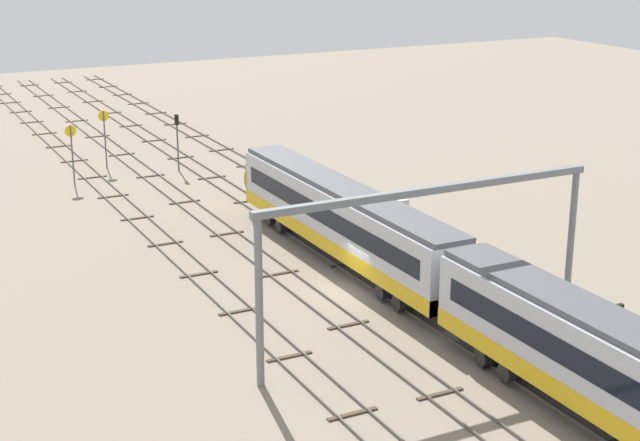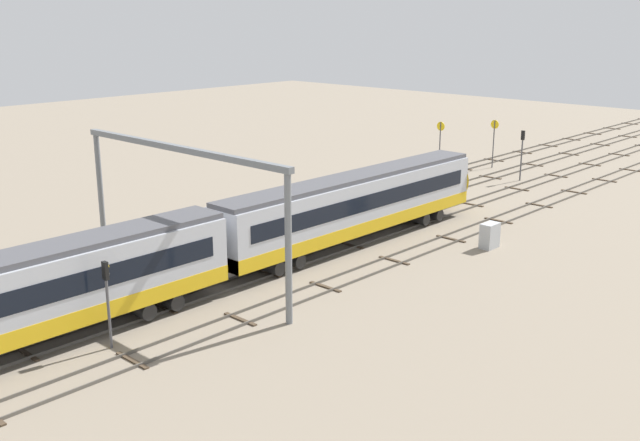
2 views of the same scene
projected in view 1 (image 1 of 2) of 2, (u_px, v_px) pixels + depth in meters
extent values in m
plane|color=gray|center=(346.00, 292.00, 55.17)|extent=(188.97, 188.97, 0.00)
cube|color=#59544C|center=(452.00, 270.00, 58.31)|extent=(172.97, 0.07, 0.16)
cube|color=#59544C|center=(432.00, 274.00, 57.69)|extent=(172.97, 0.07, 0.16)
cube|color=#473828|center=(551.00, 333.00, 49.51)|extent=(0.24, 2.40, 0.08)
cube|color=#473828|center=(475.00, 291.00, 55.18)|extent=(0.24, 2.40, 0.08)
cube|color=#473828|center=(413.00, 256.00, 60.84)|extent=(0.24, 2.40, 0.08)
cube|color=#473828|center=(361.00, 228.00, 66.51)|extent=(0.24, 2.40, 0.08)
cube|color=#473828|center=(318.00, 204.00, 72.17)|extent=(0.24, 2.40, 0.08)
cube|color=#473828|center=(281.00, 183.00, 77.83)|extent=(0.24, 2.40, 0.08)
cube|color=#473828|center=(249.00, 165.00, 83.50)|extent=(0.24, 2.40, 0.08)
cube|color=#473828|center=(222.00, 150.00, 89.16)|extent=(0.24, 2.40, 0.08)
cube|color=#473828|center=(197.00, 136.00, 94.83)|extent=(0.24, 2.40, 0.08)
cube|color=#473828|center=(175.00, 124.00, 100.49)|extent=(0.24, 2.40, 0.08)
cube|color=#473828|center=(156.00, 113.00, 106.15)|extent=(0.24, 2.40, 0.08)
cube|color=#473828|center=(138.00, 103.00, 111.82)|extent=(0.24, 2.40, 0.08)
cube|color=#473828|center=(123.00, 95.00, 117.48)|extent=(0.24, 2.40, 0.08)
cube|color=#473828|center=(108.00, 87.00, 123.15)|extent=(0.24, 2.40, 0.08)
cube|color=#473828|center=(95.00, 79.00, 128.81)|extent=(0.24, 2.40, 0.08)
cube|color=#59544C|center=(390.00, 282.00, 56.41)|extent=(172.97, 0.07, 0.16)
cube|color=#59544C|center=(368.00, 286.00, 55.79)|extent=(172.97, 0.07, 0.16)
cube|color=#473828|center=(621.00, 439.00, 39.37)|extent=(0.24, 2.40, 0.08)
cube|color=#473828|center=(503.00, 364.00, 46.07)|extent=(0.24, 2.40, 0.08)
cube|color=#473828|center=(415.00, 308.00, 52.76)|extent=(0.24, 2.40, 0.08)
cube|color=#473828|center=(347.00, 264.00, 59.46)|extent=(0.24, 2.40, 0.08)
cube|color=#473828|center=(293.00, 229.00, 66.15)|extent=(0.24, 2.40, 0.08)
cube|color=#473828|center=(249.00, 201.00, 72.84)|extent=(0.24, 2.40, 0.08)
cube|color=#473828|center=(212.00, 178.00, 79.54)|extent=(0.24, 2.40, 0.08)
cube|color=#473828|center=(181.00, 158.00, 86.23)|extent=(0.24, 2.40, 0.08)
cube|color=#473828|center=(154.00, 141.00, 92.92)|extent=(0.24, 2.40, 0.08)
cube|color=#473828|center=(131.00, 126.00, 99.62)|extent=(0.24, 2.40, 0.08)
cube|color=#473828|center=(111.00, 113.00, 106.31)|extent=(0.24, 2.40, 0.08)
cube|color=#473828|center=(93.00, 102.00, 113.01)|extent=(0.24, 2.40, 0.08)
cube|color=#473828|center=(77.00, 91.00, 119.70)|extent=(0.24, 2.40, 0.08)
cube|color=#473828|center=(63.00, 82.00, 126.39)|extent=(0.24, 2.40, 0.08)
cube|color=#59544C|center=(323.00, 295.00, 54.51)|extent=(172.97, 0.07, 0.16)
cube|color=#59544C|center=(300.00, 299.00, 53.89)|extent=(172.97, 0.07, 0.16)
cube|color=#473828|center=(440.00, 394.00, 43.16)|extent=(0.24, 2.40, 0.08)
cube|color=#473828|center=(348.00, 325.00, 50.53)|extent=(0.24, 2.40, 0.08)
cube|color=#473828|center=(280.00, 273.00, 57.89)|extent=(0.24, 2.40, 0.08)
cube|color=#473828|center=(227.00, 234.00, 65.25)|extent=(0.24, 2.40, 0.08)
cube|color=#473828|center=(185.00, 202.00, 72.62)|extent=(0.24, 2.40, 0.08)
cube|color=#473828|center=(150.00, 176.00, 79.98)|extent=(0.24, 2.40, 0.08)
cube|color=#473828|center=(122.00, 155.00, 87.34)|extent=(0.24, 2.40, 0.08)
cube|color=#473828|center=(97.00, 136.00, 94.71)|extent=(0.24, 2.40, 0.08)
cube|color=#473828|center=(77.00, 121.00, 102.07)|extent=(0.24, 2.40, 0.08)
cube|color=#473828|center=(59.00, 107.00, 109.43)|extent=(0.24, 2.40, 0.08)
cube|color=#473828|center=(43.00, 96.00, 116.80)|extent=(0.24, 2.40, 0.08)
cube|color=#473828|center=(29.00, 85.00, 124.16)|extent=(0.24, 2.40, 0.08)
cube|color=#59544C|center=(252.00, 308.00, 52.60)|extent=(172.97, 0.07, 0.16)
cube|color=#59544C|center=(227.00, 313.00, 51.98)|extent=(172.97, 0.07, 0.16)
cube|color=#473828|center=(352.00, 414.00, 41.40)|extent=(0.24, 2.40, 0.08)
cube|color=#473828|center=(289.00, 357.00, 46.85)|extent=(0.24, 2.40, 0.08)
cube|color=#473828|center=(239.00, 311.00, 52.31)|extent=(0.24, 2.40, 0.08)
cube|color=#473828|center=(199.00, 274.00, 57.76)|extent=(0.24, 2.40, 0.08)
cube|color=#473828|center=(165.00, 244.00, 63.22)|extent=(0.24, 2.40, 0.08)
cube|color=#473828|center=(137.00, 218.00, 68.67)|extent=(0.24, 2.40, 0.08)
cube|color=#473828|center=(113.00, 196.00, 74.12)|extent=(0.24, 2.40, 0.08)
cube|color=#473828|center=(92.00, 177.00, 79.58)|extent=(0.24, 2.40, 0.08)
cube|color=#473828|center=(74.00, 161.00, 85.03)|extent=(0.24, 2.40, 0.08)
cube|color=#473828|center=(59.00, 146.00, 90.49)|extent=(0.24, 2.40, 0.08)
cube|color=#473828|center=(44.00, 134.00, 95.94)|extent=(0.24, 2.40, 0.08)
cube|color=#473828|center=(32.00, 122.00, 101.40)|extent=(0.24, 2.40, 0.08)
cube|color=#473828|center=(21.00, 112.00, 106.85)|extent=(0.24, 2.40, 0.08)
cube|color=#473828|center=(10.00, 103.00, 112.30)|extent=(0.24, 2.40, 0.08)
cube|color=#473828|center=(1.00, 94.00, 117.76)|extent=(0.24, 2.40, 0.08)
cube|color=#B7BCC6|center=(343.00, 218.00, 59.11)|extent=(24.00, 2.90, 3.60)
cube|color=gold|center=(343.00, 239.00, 59.51)|extent=(24.00, 2.94, 0.90)
cube|color=#4C4C51|center=(343.00, 188.00, 58.53)|extent=(24.00, 2.50, 0.30)
cube|color=black|center=(364.00, 209.00, 59.61)|extent=(22.00, 0.04, 1.10)
cube|color=black|center=(322.00, 215.00, 58.35)|extent=(22.00, 0.04, 1.10)
cylinder|color=black|center=(417.00, 299.00, 52.48)|extent=(0.90, 2.70, 0.90)
cylinder|color=black|center=(400.00, 288.00, 54.01)|extent=(0.90, 2.70, 0.90)
cylinder|color=black|center=(296.00, 224.00, 65.55)|extent=(0.90, 2.70, 0.90)
cylinder|color=black|center=(285.00, 217.00, 67.09)|extent=(0.90, 2.70, 0.90)
cube|color=#B7BCC6|center=(639.00, 384.00, 38.00)|extent=(24.00, 2.90, 3.60)
cube|color=gold|center=(636.00, 414.00, 38.40)|extent=(24.00, 2.94, 0.90)
cube|color=black|center=(612.00, 381.00, 37.24)|extent=(22.00, 0.04, 1.10)
cylinder|color=black|center=(526.00, 367.00, 44.44)|extent=(0.90, 2.70, 0.90)
cylinder|color=black|center=(503.00, 352.00, 45.97)|extent=(0.90, 2.70, 0.90)
cone|color=gold|center=(260.00, 174.00, 70.06)|extent=(1.60, 3.24, 3.24)
cylinder|color=slate|center=(570.00, 246.00, 50.54)|extent=(0.36, 0.36, 8.00)
cylinder|color=slate|center=(259.00, 304.00, 42.84)|extent=(0.36, 0.36, 8.00)
cube|color=slate|center=(431.00, 190.00, 45.44)|extent=(0.40, 18.44, 0.35)
cylinder|color=#4C4C51|center=(72.00, 156.00, 76.74)|extent=(0.12, 0.12, 4.85)
cylinder|color=yellow|center=(70.00, 131.00, 76.18)|extent=(0.05, 0.92, 0.92)
cube|color=black|center=(70.00, 131.00, 76.20)|extent=(0.02, 0.42, 0.12)
cylinder|color=#4C4C51|center=(105.00, 140.00, 81.99)|extent=(0.12, 0.12, 4.96)
cylinder|color=yellow|center=(103.00, 116.00, 81.41)|extent=(0.05, 0.91, 0.91)
cube|color=black|center=(103.00, 116.00, 81.44)|extent=(0.02, 0.41, 0.12)
cylinder|color=#4C4C51|center=(614.00, 360.00, 42.60)|extent=(0.14, 0.14, 3.51)
cube|color=black|center=(619.00, 314.00, 41.94)|extent=(0.20, 0.32, 0.90)
sphere|color=yellow|center=(618.00, 309.00, 41.98)|extent=(0.20, 0.20, 0.20)
sphere|color=#262626|center=(617.00, 317.00, 42.10)|extent=(0.20, 0.20, 0.20)
cylinder|color=#4C4C51|center=(178.00, 148.00, 81.27)|extent=(0.14, 0.14, 3.97)
cube|color=black|center=(177.00, 120.00, 80.54)|extent=(0.20, 0.32, 0.90)
sphere|color=yellow|center=(176.00, 117.00, 80.58)|extent=(0.20, 0.20, 0.20)
sphere|color=#262626|center=(176.00, 122.00, 80.70)|extent=(0.20, 0.20, 0.20)
cube|color=#B2B7BC|center=(398.00, 210.00, 67.66)|extent=(1.40, 0.86, 1.76)
cube|color=#333333|center=(393.00, 204.00, 68.19)|extent=(0.02, 0.60, 0.24)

